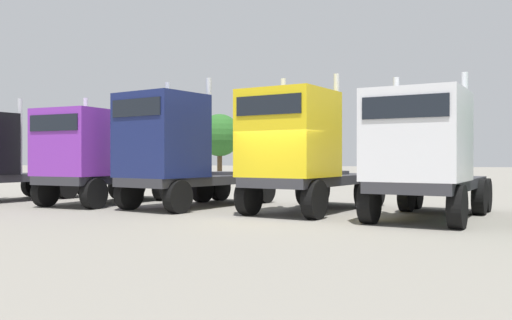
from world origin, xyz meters
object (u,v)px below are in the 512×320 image
object	(u,v)px
semi_truck_purple	(94,156)
semi_truck_yellow	(299,151)
semi_truck_white	(423,153)
semi_truck_navy	(175,151)

from	to	relation	value
semi_truck_purple	semi_truck_yellow	world-z (taller)	semi_truck_yellow
semi_truck_yellow	semi_truck_white	world-z (taller)	semi_truck_yellow
semi_truck_yellow	semi_truck_white	bearing A→B (deg)	89.56
semi_truck_navy	semi_truck_white	size ratio (longest dim) A/B	1.01
semi_truck_white	semi_truck_purple	bearing A→B (deg)	-86.37
semi_truck_navy	semi_truck_white	xyz separation A→B (m)	(8.11, -0.30, -0.11)
semi_truck_yellow	semi_truck_white	distance (m)	3.80
semi_truck_purple	semi_truck_white	bearing A→B (deg)	88.67
semi_truck_navy	semi_truck_white	bearing A→B (deg)	98.05
semi_truck_navy	semi_truck_yellow	bearing A→B (deg)	103.36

